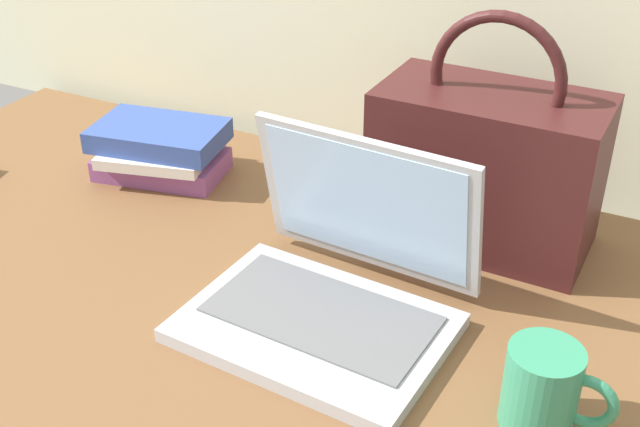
{
  "coord_description": "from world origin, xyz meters",
  "views": [
    {
      "loc": [
        0.41,
        -0.75,
        0.64
      ],
      "look_at": [
        0.03,
        0.0,
        0.15
      ],
      "focal_mm": 44.85,
      "sensor_mm": 36.0,
      "label": 1
    }
  ],
  "objects_px": {
    "coffee_mug": "(545,388)",
    "book_stack": "(160,149)",
    "handbag": "(486,165)",
    "laptop": "(333,283)"
  },
  "relations": [
    {
      "from": "handbag",
      "to": "book_stack",
      "type": "bearing_deg",
      "value": -175.01
    },
    {
      "from": "handbag",
      "to": "book_stack",
      "type": "distance_m",
      "value": 0.53
    },
    {
      "from": "coffee_mug",
      "to": "handbag",
      "type": "height_order",
      "value": "handbag"
    },
    {
      "from": "handbag",
      "to": "book_stack",
      "type": "xyz_separation_m",
      "value": [
        -0.52,
        -0.05,
        -0.07
      ]
    },
    {
      "from": "handbag",
      "to": "laptop",
      "type": "bearing_deg",
      "value": -112.78
    },
    {
      "from": "laptop",
      "to": "coffee_mug",
      "type": "relative_size",
      "value": 2.78
    },
    {
      "from": "book_stack",
      "to": "handbag",
      "type": "bearing_deg",
      "value": 4.99
    },
    {
      "from": "coffee_mug",
      "to": "book_stack",
      "type": "relative_size",
      "value": 0.52
    },
    {
      "from": "handbag",
      "to": "book_stack",
      "type": "relative_size",
      "value": 1.47
    },
    {
      "from": "coffee_mug",
      "to": "book_stack",
      "type": "bearing_deg",
      "value": 157.94
    }
  ]
}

